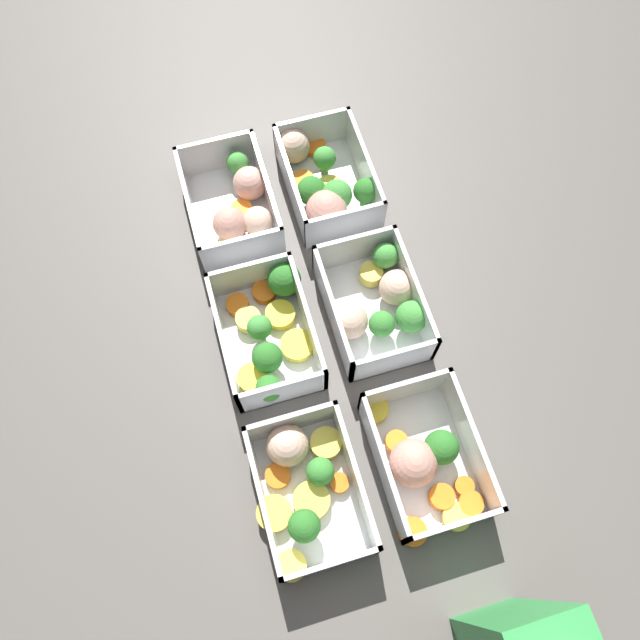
{
  "coord_description": "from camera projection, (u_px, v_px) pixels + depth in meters",
  "views": [
    {
      "loc": [
        0.26,
        -0.08,
        0.67
      ],
      "look_at": [
        0.0,
        0.0,
        0.02
      ],
      "focal_mm": 35.0,
      "sensor_mm": 36.0,
      "label": 1
    }
  ],
  "objects": [
    {
      "name": "container_near_left",
      "position": [
        237.0,
        205.0,
        0.76
      ],
      "size": [
        0.15,
        0.11,
        0.06
      ],
      "color": "white",
      "rests_on": "ground_plane"
    },
    {
      "name": "container_far_center",
      "position": [
        378.0,
        303.0,
        0.71
      ],
      "size": [
        0.15,
        0.11,
        0.06
      ],
      "color": "white",
      "rests_on": "ground_plane"
    },
    {
      "name": "container_far_left",
      "position": [
        323.0,
        183.0,
        0.77
      ],
      "size": [
        0.17,
        0.11,
        0.06
      ],
      "color": "white",
      "rests_on": "ground_plane"
    },
    {
      "name": "container_near_center",
      "position": [
        269.0,
        331.0,
        0.7
      ],
      "size": [
        0.15,
        0.11,
        0.06
      ],
      "color": "white",
      "rests_on": "ground_plane"
    },
    {
      "name": "container_near_right",
      "position": [
        304.0,
        484.0,
        0.64
      ],
      "size": [
        0.16,
        0.12,
        0.06
      ],
      "color": "white",
      "rests_on": "ground_plane"
    },
    {
      "name": "container_far_right",
      "position": [
        424.0,
        460.0,
        0.64
      ],
      "size": [
        0.17,
        0.11,
        0.06
      ],
      "color": "white",
      "rests_on": "ground_plane"
    },
    {
      "name": "ground_plane",
      "position": [
        320.0,
        327.0,
        0.73
      ],
      "size": [
        4.0,
        4.0,
        0.0
      ],
      "primitive_type": "plane",
      "color": "#56514C"
    }
  ]
}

